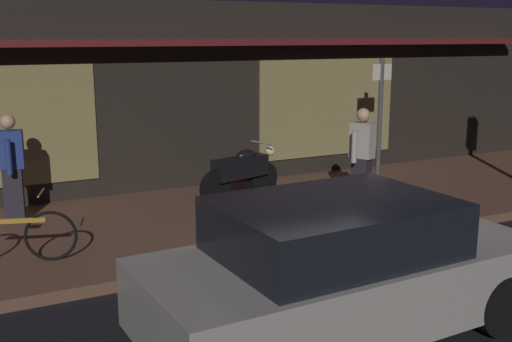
% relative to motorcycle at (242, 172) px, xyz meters
% --- Properties ---
extents(ground_plane, '(60.00, 60.00, 0.00)m').
position_rel_motorcycle_xyz_m(ground_plane, '(-0.60, -3.70, -0.65)').
color(ground_plane, black).
extents(sidewalk_slab, '(18.00, 4.00, 0.15)m').
position_rel_motorcycle_xyz_m(sidewalk_slab, '(-0.60, -0.70, -0.57)').
color(sidewalk_slab, brown).
rests_on(sidewalk_slab, ground_plane).
extents(storefront_building, '(18.00, 3.30, 3.60)m').
position_rel_motorcycle_xyz_m(storefront_building, '(-0.60, 2.68, 1.16)').
color(storefront_building, black).
rests_on(storefront_building, ground_plane).
extents(motorcycle, '(1.67, 0.70, 0.97)m').
position_rel_motorcycle_xyz_m(motorcycle, '(0.00, 0.00, 0.00)').
color(motorcycle, black).
rests_on(motorcycle, sidewalk_slab).
extents(bicycle_extra, '(1.60, 0.60, 0.91)m').
position_rel_motorcycle_xyz_m(bicycle_extra, '(-3.95, -1.51, -0.14)').
color(bicycle_extra, black).
rests_on(bicycle_extra, sidewalk_slab).
extents(person_photographer, '(0.42, 0.62, 1.67)m').
position_rel_motorcycle_xyz_m(person_photographer, '(-3.70, 0.34, 0.38)').
color(person_photographer, '#28232D').
rests_on(person_photographer, sidewalk_slab).
extents(person_bystander, '(0.59, 0.44, 1.67)m').
position_rel_motorcycle_xyz_m(person_bystander, '(1.54, -1.37, 0.38)').
color(person_bystander, '#28232D').
rests_on(person_bystander, sidewalk_slab).
extents(sign_post, '(0.44, 0.09, 2.40)m').
position_rel_motorcycle_xyz_m(sign_post, '(2.88, -0.09, 0.86)').
color(sign_post, '#47474C').
rests_on(sign_post, sidewalk_slab).
extents(parked_car_near, '(4.18, 1.95, 1.42)m').
position_rel_motorcycle_xyz_m(parked_car_near, '(-1.16, -4.74, 0.06)').
color(parked_car_near, black).
rests_on(parked_car_near, ground_plane).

